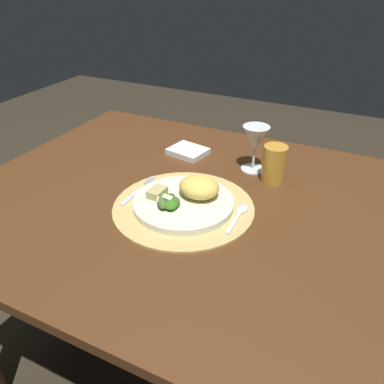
{
  "coord_description": "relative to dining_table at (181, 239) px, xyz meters",
  "views": [
    {
      "loc": [
        0.41,
        -0.77,
        1.25
      ],
      "look_at": [
        0.04,
        0.0,
        0.72
      ],
      "focal_mm": 35.71,
      "sensor_mm": 36.0,
      "label": 1
    }
  ],
  "objects": [
    {
      "name": "ground_plane",
      "position": [
        0.0,
        0.0,
        -0.55
      ],
      "size": [
        6.0,
        6.0,
        0.0
      ],
      "primitive_type": "plane",
      "color": "#2E271C"
    },
    {
      "name": "dining_table",
      "position": [
        0.0,
        0.0,
        0.0
      ],
      "size": [
        1.16,
        0.96,
        0.7
      ],
      "color": "#4E2C16",
      "rests_on": "ground"
    },
    {
      "name": "placemat",
      "position": [
        0.04,
        -0.05,
        0.15
      ],
      "size": [
        0.36,
        0.36,
        0.01
      ],
      "primitive_type": "cylinder",
      "color": "tan",
      "rests_on": "dining_table"
    },
    {
      "name": "dinner_plate",
      "position": [
        0.04,
        -0.05,
        0.16
      ],
      "size": [
        0.26,
        0.26,
        0.02
      ],
      "primitive_type": "cylinder",
      "color": "silver",
      "rests_on": "placemat"
    },
    {
      "name": "pasta_serving",
      "position": [
        0.06,
        -0.01,
        0.2
      ],
      "size": [
        0.11,
        0.1,
        0.05
      ],
      "primitive_type": "ellipsoid",
      "rotation": [
        0.0,
        0.0,
        6.19
      ],
      "color": "#EBC454",
      "rests_on": "dinner_plate"
    },
    {
      "name": "salad_greens",
      "position": [
        0.01,
        -0.08,
        0.18
      ],
      "size": [
        0.09,
        0.09,
        0.03
      ],
      "color": "#47612C",
      "rests_on": "dinner_plate"
    },
    {
      "name": "bread_piece",
      "position": [
        -0.03,
        -0.06,
        0.18
      ],
      "size": [
        0.04,
        0.05,
        0.02
      ],
      "primitive_type": "cube",
      "rotation": [
        0.0,
        0.0,
        4.68
      ],
      "color": "tan",
      "rests_on": "dinner_plate"
    },
    {
      "name": "fork",
      "position": [
        -0.11,
        -0.05,
        0.16
      ],
      "size": [
        0.02,
        0.16,
        0.0
      ],
      "color": "silver",
      "rests_on": "placemat"
    },
    {
      "name": "spoon",
      "position": [
        0.18,
        -0.02,
        0.16
      ],
      "size": [
        0.03,
        0.13,
        0.01
      ],
      "color": "silver",
      "rests_on": "placemat"
    },
    {
      "name": "napkin",
      "position": [
        -0.1,
        0.24,
        0.16
      ],
      "size": [
        0.13,
        0.12,
        0.02
      ],
      "primitive_type": "cube",
      "rotation": [
        0.0,
        0.0,
        -0.19
      ],
      "color": "white",
      "rests_on": "dining_table"
    },
    {
      "name": "wine_glass",
      "position": [
        0.13,
        0.23,
        0.25
      ],
      "size": [
        0.08,
        0.08,
        0.14
      ],
      "color": "silver",
      "rests_on": "dining_table"
    },
    {
      "name": "amber_tumbler",
      "position": [
        0.2,
        0.19,
        0.2
      ],
      "size": [
        0.07,
        0.07,
        0.11
      ],
      "primitive_type": "cylinder",
      "color": "#C68A2E",
      "rests_on": "dining_table"
    }
  ]
}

